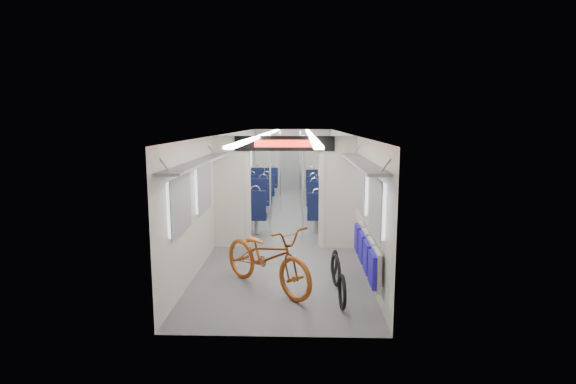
% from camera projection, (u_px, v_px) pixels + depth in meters
% --- Properties ---
extents(carriage, '(12.00, 12.02, 2.31)m').
position_uv_depth(carriage, '(287.00, 167.00, 10.88)').
color(carriage, '#515456').
rests_on(carriage, ground).
extents(bicycle, '(1.87, 1.90, 1.04)m').
position_uv_depth(bicycle, '(267.00, 257.00, 6.93)').
color(bicycle, '#8F4214').
rests_on(bicycle, ground).
extents(flip_bench, '(0.12, 2.12, 0.54)m').
position_uv_depth(flip_bench, '(366.00, 252.00, 6.97)').
color(flip_bench, gray).
rests_on(flip_bench, carriage).
extents(bike_hoop_a, '(0.08, 0.51, 0.50)m').
position_uv_depth(bike_hoop_a, '(342.00, 294.00, 6.21)').
color(bike_hoop_a, black).
rests_on(bike_hoop_a, ground).
extents(bike_hoop_b, '(0.13, 0.52, 0.52)m').
position_uv_depth(bike_hoop_b, '(336.00, 272.00, 7.10)').
color(bike_hoop_b, black).
rests_on(bike_hoop_b, ground).
extents(bike_hoop_c, '(0.17, 0.44, 0.44)m').
position_uv_depth(bike_hoop_c, '(334.00, 264.00, 7.60)').
color(bike_hoop_c, black).
rests_on(bike_hoop_c, ground).
extents(seat_bay_near_left, '(0.95, 2.27, 1.16)m').
position_uv_depth(seat_bay_near_left, '(251.00, 202.00, 11.29)').
color(seat_bay_near_left, black).
rests_on(seat_bay_near_left, ground).
extents(seat_bay_near_right, '(0.91, 2.06, 1.10)m').
position_uv_depth(seat_bay_near_right, '(325.00, 204.00, 11.19)').
color(seat_bay_near_right, black).
rests_on(seat_bay_near_right, ground).
extents(seat_bay_far_left, '(0.92, 2.14, 1.12)m').
position_uv_depth(seat_bay_far_left, '(262.00, 185.00, 14.56)').
color(seat_bay_far_left, black).
rests_on(seat_bay_far_left, ground).
extents(seat_bay_far_right, '(0.89, 1.96, 1.07)m').
position_uv_depth(seat_bay_far_right, '(320.00, 186.00, 14.47)').
color(seat_bay_far_right, black).
rests_on(seat_bay_far_right, ground).
extents(stanchion_near_left, '(0.04, 0.04, 2.30)m').
position_uv_depth(stanchion_near_left, '(270.00, 186.00, 10.05)').
color(stanchion_near_left, silver).
rests_on(stanchion_near_left, ground).
extents(stanchion_near_right, '(0.04, 0.04, 2.30)m').
position_uv_depth(stanchion_near_right, '(303.00, 189.00, 9.62)').
color(stanchion_near_right, silver).
rests_on(stanchion_near_right, ground).
extents(stanchion_far_left, '(0.05, 0.05, 2.30)m').
position_uv_depth(stanchion_far_left, '(280.00, 172.00, 12.85)').
color(stanchion_far_left, silver).
rests_on(stanchion_far_left, ground).
extents(stanchion_far_right, '(0.04, 0.04, 2.30)m').
position_uv_depth(stanchion_far_right, '(300.00, 171.00, 13.19)').
color(stanchion_far_right, silver).
rests_on(stanchion_far_right, ground).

